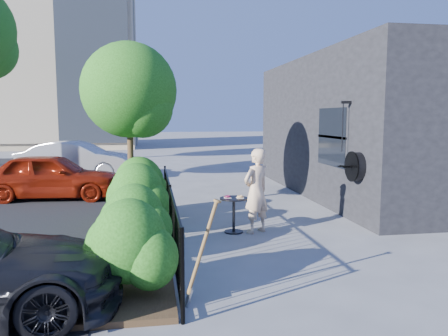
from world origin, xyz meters
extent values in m
plane|color=gray|center=(0.00, 0.00, 0.00)|extent=(120.00, 120.00, 0.00)
cube|color=black|center=(5.50, 4.50, 2.00)|extent=(6.00, 9.00, 4.00)
cube|color=black|center=(2.51, 2.40, 1.80)|extent=(0.04, 1.60, 1.40)
cube|color=black|center=(2.52, 2.40, 1.80)|extent=(0.05, 1.70, 0.06)
cylinder|color=black|center=(2.42, 0.90, 1.25)|extent=(0.18, 0.60, 0.60)
cylinder|color=black|center=(2.32, 0.90, 1.25)|extent=(0.03, 0.64, 0.64)
cube|color=black|center=(2.40, 1.40, 2.60)|extent=(0.25, 0.06, 0.06)
cylinder|color=black|center=(2.32, 1.40, 2.05)|extent=(0.02, 0.02, 1.05)
cylinder|color=black|center=(-1.50, -3.00, 0.55)|extent=(0.05, 0.05, 1.10)
cylinder|color=black|center=(-1.50, 0.00, 0.55)|extent=(0.05, 0.05, 1.10)
cylinder|color=black|center=(-1.50, 3.00, 0.55)|extent=(0.05, 0.05, 1.10)
cube|color=black|center=(-1.50, 0.00, 1.06)|extent=(0.03, 6.00, 0.03)
cube|color=black|center=(-1.50, 0.00, 0.10)|extent=(0.03, 6.00, 0.03)
cylinder|color=black|center=(-1.50, -2.90, 0.55)|extent=(0.02, 0.02, 1.04)
cylinder|color=black|center=(-1.50, -2.70, 0.55)|extent=(0.02, 0.02, 1.04)
cylinder|color=black|center=(-1.50, -2.50, 0.55)|extent=(0.02, 0.02, 1.04)
cylinder|color=black|center=(-1.50, -2.30, 0.55)|extent=(0.02, 0.02, 1.04)
cylinder|color=black|center=(-1.50, -2.10, 0.55)|extent=(0.02, 0.02, 1.04)
cylinder|color=black|center=(-1.50, -1.90, 0.55)|extent=(0.02, 0.02, 1.04)
cylinder|color=black|center=(-1.50, -1.70, 0.55)|extent=(0.02, 0.02, 1.04)
cylinder|color=black|center=(-1.50, -1.50, 0.55)|extent=(0.02, 0.02, 1.04)
cylinder|color=black|center=(-1.50, -1.30, 0.55)|extent=(0.02, 0.02, 1.04)
cylinder|color=black|center=(-1.50, -1.10, 0.55)|extent=(0.02, 0.02, 1.04)
cylinder|color=black|center=(-1.50, -0.90, 0.55)|extent=(0.02, 0.02, 1.04)
cylinder|color=black|center=(-1.50, -0.70, 0.55)|extent=(0.02, 0.02, 1.04)
cylinder|color=black|center=(-1.50, -0.50, 0.55)|extent=(0.02, 0.02, 1.04)
cylinder|color=black|center=(-1.50, -0.30, 0.55)|extent=(0.02, 0.02, 1.04)
cylinder|color=black|center=(-1.50, -0.10, 0.55)|extent=(0.02, 0.02, 1.04)
cylinder|color=black|center=(-1.50, 0.10, 0.55)|extent=(0.02, 0.02, 1.04)
cylinder|color=black|center=(-1.50, 0.30, 0.55)|extent=(0.02, 0.02, 1.04)
cylinder|color=black|center=(-1.50, 0.50, 0.55)|extent=(0.02, 0.02, 1.04)
cylinder|color=black|center=(-1.50, 0.70, 0.55)|extent=(0.02, 0.02, 1.04)
cylinder|color=black|center=(-1.50, 0.90, 0.55)|extent=(0.02, 0.02, 1.04)
cylinder|color=black|center=(-1.50, 1.10, 0.55)|extent=(0.02, 0.02, 1.04)
cylinder|color=black|center=(-1.50, 1.30, 0.55)|extent=(0.02, 0.02, 1.04)
cylinder|color=black|center=(-1.50, 1.50, 0.55)|extent=(0.02, 0.02, 1.04)
cylinder|color=black|center=(-1.50, 1.70, 0.55)|extent=(0.02, 0.02, 1.04)
cylinder|color=black|center=(-1.50, 1.90, 0.55)|extent=(0.02, 0.02, 1.04)
cylinder|color=black|center=(-1.50, 2.10, 0.55)|extent=(0.02, 0.02, 1.04)
cylinder|color=black|center=(-1.50, 2.30, 0.55)|extent=(0.02, 0.02, 1.04)
cylinder|color=black|center=(-1.50, 2.50, 0.55)|extent=(0.02, 0.02, 1.04)
cylinder|color=black|center=(-1.50, 2.70, 0.55)|extent=(0.02, 0.02, 1.04)
cylinder|color=black|center=(-1.50, 2.90, 0.55)|extent=(0.02, 0.02, 1.04)
cube|color=#382616|center=(-2.20, 0.00, 0.04)|extent=(1.30, 6.00, 0.08)
ellipsoid|color=#1D5212|center=(-2.10, -2.20, 0.70)|extent=(1.10, 1.10, 1.24)
ellipsoid|color=#1D5212|center=(-2.10, -0.60, 0.70)|extent=(1.10, 1.10, 1.24)
ellipsoid|color=#1D5212|center=(-2.10, 0.90, 0.70)|extent=(1.10, 1.10, 1.24)
ellipsoid|color=#1D5212|center=(-2.10, 2.30, 0.70)|extent=(1.10, 1.10, 1.24)
cylinder|color=#3F2B19|center=(-2.30, 2.80, 1.20)|extent=(0.14, 0.14, 2.40)
sphere|color=#1D5212|center=(-2.30, 2.80, 2.84)|extent=(2.20, 2.20, 2.20)
sphere|color=#1D5212|center=(-2.00, 2.60, 2.51)|extent=(1.43, 1.43, 1.43)
cylinder|color=black|center=(-0.23, 0.71, 0.68)|extent=(0.56, 0.56, 0.03)
cylinder|color=black|center=(-0.23, 0.71, 0.34)|extent=(0.06, 0.06, 0.67)
cylinder|color=black|center=(-0.23, 0.71, 0.01)|extent=(0.37, 0.37, 0.03)
cube|color=white|center=(-0.35, 0.73, 0.70)|extent=(0.14, 0.14, 0.01)
cube|color=white|center=(-0.11, 0.67, 0.70)|extent=(0.14, 0.14, 0.01)
torus|color=#4E0D26|center=(-0.35, 0.73, 0.72)|extent=(0.12, 0.12, 0.04)
torus|color=tan|center=(-0.11, 0.67, 0.72)|extent=(0.12, 0.12, 0.04)
imported|color=beige|center=(0.21, 0.63, 0.84)|extent=(0.73, 0.66, 1.67)
cylinder|color=brown|center=(-1.22, -2.50, 0.71)|extent=(0.40, 0.05, 1.16)
cube|color=gray|center=(-1.39, -2.50, 0.10)|extent=(0.10, 0.17, 0.25)
cylinder|color=brown|center=(-1.04, -2.50, 1.28)|extent=(0.10, 0.10, 0.06)
imported|color=maroon|center=(-4.59, 5.08, 0.64)|extent=(3.88, 1.80, 1.29)
imported|color=#A3A3A8|center=(-4.57, 9.24, 0.69)|extent=(4.39, 2.13, 1.39)
camera|label=1|loc=(-1.80, -7.61, 2.28)|focal=35.00mm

